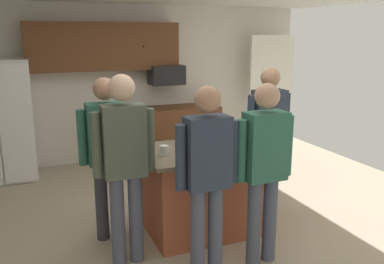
{
  "coord_description": "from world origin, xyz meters",
  "views": [
    {
      "loc": [
        -1.58,
        -4.06,
        2.11
      ],
      "look_at": [
        0.08,
        0.06,
        1.05
      ],
      "focal_mm": 38.24,
      "sensor_mm": 36.0,
      "label": 1
    }
  ],
  "objects": [
    {
      "name": "cabinet_run_upper",
      "position": [
        -0.4,
        2.6,
        1.93
      ],
      "size": [
        2.4,
        0.38,
        0.75
      ],
      "color": "brown"
    },
    {
      "name": "person_guest_left",
      "position": [
        0.34,
        -1.04,
        0.99
      ],
      "size": [
        0.57,
        0.22,
        1.7
      ],
      "rotation": [
        0.0,
        0.0,
        1.89
      ],
      "color": "#4C5166",
      "rests_on": "ground"
    },
    {
      "name": "glass_stout_tall",
      "position": [
        0.09,
        0.05,
        1.0
      ],
      "size": [
        0.06,
        0.06,
        0.14
      ],
      "color": "black",
      "rests_on": "kitchen_island"
    },
    {
      "name": "microwave_over_range",
      "position": [
        0.6,
        2.5,
        1.45
      ],
      "size": [
        0.56,
        0.4,
        0.32
      ],
      "primitive_type": "cube",
      "color": "black"
    },
    {
      "name": "person_elder_center",
      "position": [
        1.04,
        -0.0,
        1.01
      ],
      "size": [
        0.57,
        0.23,
        1.74
      ],
      "rotation": [
        0.0,
        0.0,
        -2.9
      ],
      "color": "#383842",
      "rests_on": "ground"
    },
    {
      "name": "refrigerator",
      "position": [
        -2.0,
        2.38,
        0.89
      ],
      "size": [
        0.91,
        0.76,
        1.77
      ],
      "color": "white",
      "rests_on": "ground"
    },
    {
      "name": "glass_pilsner",
      "position": [
        0.42,
        0.06,
        1.0
      ],
      "size": [
        0.07,
        0.07,
        0.13
      ],
      "color": "black",
      "rests_on": "kitchen_island"
    },
    {
      "name": "person_guest_right",
      "position": [
        -0.89,
        -0.03,
        0.99
      ],
      "size": [
        0.57,
        0.22,
        1.7
      ],
      "rotation": [
        0.0,
        0.0,
        -0.22
      ],
      "color": "#383842",
      "rests_on": "ground"
    },
    {
      "name": "tumbler_amber",
      "position": [
        0.28,
        -0.46,
        1.0
      ],
      "size": [
        0.07,
        0.07,
        0.14
      ],
      "color": "black",
      "rests_on": "kitchen_island"
    },
    {
      "name": "french_door_window_panel",
      "position": [
        2.6,
        2.4,
        1.1
      ],
      "size": [
        0.9,
        0.06,
        2.0
      ],
      "primitive_type": "cube",
      "color": "white",
      "rests_on": "ground"
    },
    {
      "name": "cabinet_run_lower",
      "position": [
        0.6,
        2.48,
        0.45
      ],
      "size": [
        1.8,
        0.63,
        0.9
      ],
      "color": "brown",
      "rests_on": "ground"
    },
    {
      "name": "person_host_foreground",
      "position": [
        -0.83,
        -0.58,
        1.04
      ],
      "size": [
        0.57,
        0.23,
        1.78
      ],
      "rotation": [
        0.0,
        0.0,
        0.36
      ],
      "color": "#4C5166",
      "rests_on": "ground"
    },
    {
      "name": "mug_ceramic_white",
      "position": [
        -0.37,
        -0.33,
        0.99
      ],
      "size": [
        0.13,
        0.09,
        0.1
      ],
      "color": "white",
      "rests_on": "kitchen_island"
    },
    {
      "name": "kitchen_island",
      "position": [
        0.08,
        -0.24,
        0.47
      ],
      "size": [
        1.3,
        0.95,
        0.94
      ],
      "color": "#AD5638",
      "rests_on": "ground"
    },
    {
      "name": "person_guest_by_door",
      "position": [
        -0.22,
        -1.03,
        0.99
      ],
      "size": [
        0.57,
        0.22,
        1.7
      ],
      "rotation": [
        0.0,
        0.0,
        1.21
      ],
      "color": "#4C5166",
      "rests_on": "ground"
    },
    {
      "name": "serving_tray",
      "position": [
        0.05,
        -0.26,
        0.96
      ],
      "size": [
        0.44,
        0.3,
        0.04
      ],
      "color": "#B7B7BC",
      "rests_on": "kitchen_island"
    },
    {
      "name": "floor",
      "position": [
        0.0,
        0.0,
        0.0
      ],
      "size": [
        7.04,
        7.04,
        0.0
      ],
      "primitive_type": "plane",
      "color": "#B7A88E",
      "rests_on": "ground"
    },
    {
      "name": "glass_short_whisky",
      "position": [
        -0.05,
        -0.03,
        1.0
      ],
      "size": [
        0.06,
        0.06,
        0.13
      ],
      "color": "black",
      "rests_on": "kitchen_island"
    },
    {
      "name": "glass_dark_ale",
      "position": [
        0.26,
        0.04,
        1.0
      ],
      "size": [
        0.07,
        0.07,
        0.14
      ],
      "color": "black",
      "rests_on": "kitchen_island"
    },
    {
      "name": "mug_blue_stoneware",
      "position": [
        0.5,
        -0.42,
        0.99
      ],
      "size": [
        0.13,
        0.09,
        0.11
      ],
      "color": "#4C6B99",
      "rests_on": "kitchen_island"
    },
    {
      "name": "back_wall",
      "position": [
        0.0,
        2.8,
        1.3
      ],
      "size": [
        6.4,
        0.1,
        2.6
      ],
      "primitive_type": "cube",
      "color": "silver",
      "rests_on": "ground"
    }
  ]
}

